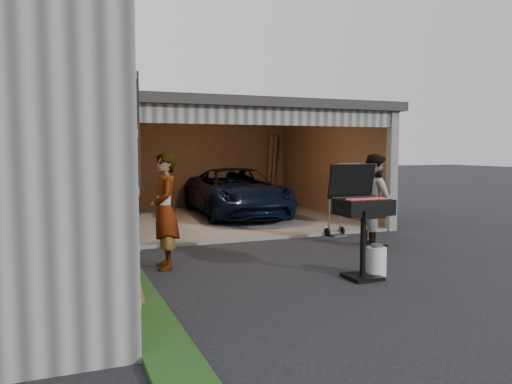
% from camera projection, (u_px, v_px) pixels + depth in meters
% --- Properties ---
extents(ground, '(80.00, 80.00, 0.00)m').
position_uv_depth(ground, '(314.00, 289.00, 6.66)').
color(ground, black).
rests_on(ground, ground).
extents(groundcover_strip, '(0.50, 8.00, 0.06)m').
position_uv_depth(groundcover_strip, '(160.00, 336.00, 4.90)').
color(groundcover_strip, '#193814').
rests_on(groundcover_strip, ground).
extents(garage, '(6.80, 6.30, 2.90)m').
position_uv_depth(garage, '(216.00, 149.00, 13.06)').
color(garage, '#605E59').
rests_on(garage, ground).
extents(minivan, '(2.36, 4.70, 1.28)m').
position_uv_depth(minivan, '(236.00, 194.00, 13.49)').
color(minivan, black).
rests_on(minivan, ground).
extents(woman, '(0.48, 0.69, 1.82)m').
position_uv_depth(woman, '(165.00, 211.00, 7.71)').
color(woman, '#C7DDFA').
rests_on(woman, ground).
extents(man, '(0.80, 0.96, 1.78)m').
position_uv_depth(man, '(375.00, 200.00, 9.58)').
color(man, '#4D271E').
rests_on(man, ground).
extents(bbq_grill, '(0.74, 0.65, 1.65)m').
position_uv_depth(bbq_grill, '(362.00, 211.00, 7.13)').
color(bbq_grill, black).
rests_on(bbq_grill, ground).
extents(propane_tank, '(0.35, 0.35, 0.43)m').
position_uv_depth(propane_tank, '(376.00, 262.00, 7.29)').
color(propane_tank, white).
rests_on(propane_tank, ground).
extents(plywood_panel, '(0.25, 0.91, 1.00)m').
position_uv_depth(plywood_panel, '(129.00, 259.00, 6.17)').
color(plywood_panel, '#562B1D').
rests_on(plywood_panel, ground).
extents(hand_truck, '(0.46, 0.37, 1.07)m').
position_uv_depth(hand_truck, '(336.00, 226.00, 10.70)').
color(hand_truck, slate).
rests_on(hand_truck, ground).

